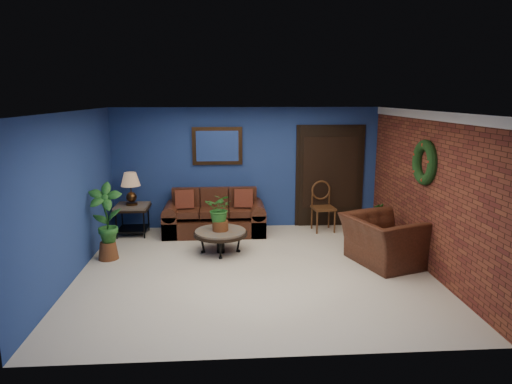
{
  "coord_description": "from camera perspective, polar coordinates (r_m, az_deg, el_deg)",
  "views": [
    {
      "loc": [
        -0.44,
        -6.86,
        2.74
      ],
      "look_at": [
        0.06,
        0.55,
        1.16
      ],
      "focal_mm": 32.0,
      "sensor_mm": 36.0,
      "label": 1
    }
  ],
  "objects": [
    {
      "name": "coffee_plant",
      "position": [
        7.97,
        -4.51,
        -2.32
      ],
      "size": [
        0.58,
        0.54,
        0.67
      ],
      "color": "brown",
      "rests_on": "coffee_table"
    },
    {
      "name": "floor_plant",
      "position": [
        8.88,
        14.6,
        -3.67
      ],
      "size": [
        0.39,
        0.34,
        0.77
      ],
      "color": "brown",
      "rests_on": "ground"
    },
    {
      "name": "sofa",
      "position": [
        9.26,
        -5.18,
        -3.3
      ],
      "size": [
        2.01,
        0.87,
        0.91
      ],
      "color": "#4B2215",
      "rests_on": "ground"
    },
    {
      "name": "table_lamp",
      "position": [
        9.26,
        -15.4,
        0.87
      ],
      "size": [
        0.38,
        0.38,
        0.63
      ],
      "color": "#432712",
      "rests_on": "end_table"
    },
    {
      "name": "wall_right_brick",
      "position": [
        7.71,
        20.65,
        0.12
      ],
      "size": [
        0.04,
        5.0,
        2.5
      ],
      "primitive_type": "cube",
      "color": "brown",
      "rests_on": "ground"
    },
    {
      "name": "floor",
      "position": [
        7.4,
        -0.2,
        -9.69
      ],
      "size": [
        5.5,
        5.5,
        0.0
      ],
      "primitive_type": "plane",
      "color": "beige",
      "rests_on": "ground"
    },
    {
      "name": "coffee_table",
      "position": [
        8.08,
        -4.47,
        -5.2
      ],
      "size": [
        0.95,
        0.95,
        0.41
      ],
      "rotation": [
        0.0,
        0.0,
        -0.3
      ],
      "color": "#55504A",
      "rests_on": "ground"
    },
    {
      "name": "armchair",
      "position": [
        7.83,
        15.71,
        -5.83
      ],
      "size": [
        1.4,
        1.5,
        0.79
      ],
      "primitive_type": "imported",
      "rotation": [
        0.0,
        0.0,
        1.9
      ],
      "color": "#4B2215",
      "rests_on": "ground"
    },
    {
      "name": "side_chair",
      "position": [
        9.45,
        8.3,
        -1.33
      ],
      "size": [
        0.48,
        0.48,
        1.02
      ],
      "rotation": [
        0.0,
        0.0,
        0.1
      ],
      "color": "#512B17",
      "rests_on": "ground"
    },
    {
      "name": "wall_back",
      "position": [
        9.49,
        -1.18,
        3.0
      ],
      "size": [
        5.5,
        0.04,
        2.5
      ],
      "primitive_type": "cube",
      "color": "navy",
      "rests_on": "ground"
    },
    {
      "name": "wall_mirror",
      "position": [
        9.38,
        -4.86,
        5.75
      ],
      "size": [
        1.02,
        0.06,
        0.77
      ],
      "primitive_type": "cube",
      "color": "#432712",
      "rests_on": "wall_back"
    },
    {
      "name": "end_table",
      "position": [
        9.38,
        -15.21,
        -2.42
      ],
      "size": [
        0.67,
        0.67,
        0.61
      ],
      "color": "#55504A",
      "rests_on": "ground"
    },
    {
      "name": "tall_plant",
      "position": [
        8.05,
        -18.23,
        -3.28
      ],
      "size": [
        0.56,
        0.38,
        1.31
      ],
      "color": "brown",
      "rests_on": "ground"
    },
    {
      "name": "wreath",
      "position": [
        7.65,
        20.33,
        3.49
      ],
      "size": [
        0.16,
        0.72,
        0.72
      ],
      "primitive_type": "torus",
      "rotation": [
        0.0,
        1.57,
        0.0
      ],
      "color": "black",
      "rests_on": "wall_right_brick"
    },
    {
      "name": "ceiling",
      "position": [
        6.88,
        -0.22,
        10.05
      ],
      "size": [
        5.5,
        5.0,
        0.02
      ],
      "primitive_type": "cube",
      "color": "white",
      "rests_on": "wall_back"
    },
    {
      "name": "wall_left",
      "position": [
        7.39,
        -22.01,
        -0.48
      ],
      "size": [
        0.04,
        5.0,
        2.5
      ],
      "primitive_type": "cube",
      "color": "navy",
      "rests_on": "ground"
    },
    {
      "name": "closet_door",
      "position": [
        9.73,
        9.19,
        1.88
      ],
      "size": [
        1.44,
        0.06,
        2.18
      ],
      "primitive_type": "cube",
      "color": "black",
      "rests_on": "wall_back"
    },
    {
      "name": "crown_molding",
      "position": [
        7.56,
        21.1,
        8.9
      ],
      "size": [
        0.03,
        5.0,
        0.14
      ],
      "primitive_type": "cube",
      "color": "white",
      "rests_on": "wall_right_brick"
    }
  ]
}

